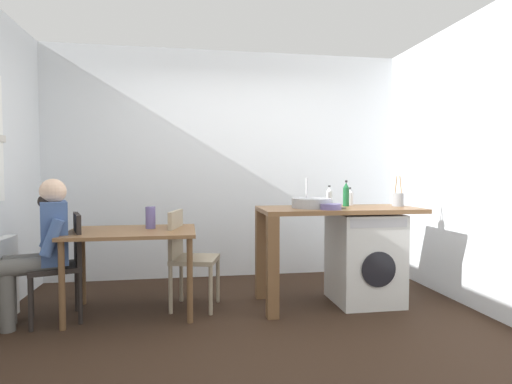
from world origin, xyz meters
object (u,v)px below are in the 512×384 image
mixing_bowl (331,206)px  vase (150,217)px  bottle_tall_green (329,196)px  dining_table (132,241)px  bottle_squat_brown (346,195)px  chair_person_seat (64,260)px  chair_opposite (187,253)px  washing_machine (364,258)px  bottle_clear_small (350,197)px  utensil_crock (398,199)px  seated_person (42,243)px

mixing_bowl → vase: bearing=168.0°
mixing_bowl → bottle_tall_green: bearing=72.2°
dining_table → bottle_squat_brown: size_ratio=4.31×
chair_person_seat → chair_opposite: 1.04m
dining_table → washing_machine: size_ratio=1.28×
bottle_tall_green → bottle_clear_small: bearing=0.4°
bottle_tall_green → bottle_squat_brown: bearing=-44.2°
chair_person_seat → chair_opposite: size_ratio=1.00×
chair_person_seat → mixing_bowl: bearing=-112.4°
dining_table → bottle_squat_brown: bearing=2.5°
utensil_crock → vase: 2.39m
utensil_crock → vase: bearing=177.8°
chair_opposite → mixing_bowl: bearing=90.5°
chair_person_seat → chair_opposite: same height
chair_opposite → vase: (-0.33, 0.03, 0.33)m
mixing_bowl → bottle_clear_small: bearing=51.4°
washing_machine → bottle_tall_green: bottle_tall_green is taller
mixing_bowl → utensil_crock: size_ratio=0.63×
washing_machine → bottle_clear_small: bottle_clear_small is taller
dining_table → chair_opposite: (0.48, 0.07, -0.14)m
chair_person_seat → vase: bearing=-94.1°
mixing_bowl → bottle_squat_brown: bearing=50.1°
bottle_squat_brown → mixing_bowl: (-0.27, -0.33, -0.09)m
dining_table → washing_machine: (2.16, -0.04, -0.21)m
chair_opposite → bottle_squat_brown: bottle_squat_brown is taller
bottle_clear_small → chair_opposite: bearing=-174.9°
dining_table → vase: bearing=33.7°
chair_opposite → bottle_tall_green: size_ratio=4.44×
bottle_tall_green → chair_opposite: bearing=-174.2°
seated_person → bottle_clear_small: 2.85m
chair_person_seat → bottle_clear_small: (2.66, 0.29, 0.49)m
dining_table → chair_person_seat: (-0.55, -0.08, -0.14)m
chair_person_seat → vase: size_ratio=4.49×
seated_person → bottle_tall_green: size_ratio=5.92×
chair_opposite → utensil_crock: (2.05, -0.06, 0.48)m
seated_person → bottle_tall_green: (2.60, 0.34, 0.34)m
bottle_tall_green → bottle_squat_brown: (0.13, -0.13, 0.02)m
chair_person_seat → mixing_bowl: 2.35m
bottle_squat_brown → seated_person: bearing=-175.5°
bottle_tall_green → bottle_squat_brown: size_ratio=0.79×
seated_person → dining_table: bearing=-98.0°
bottle_tall_green → vase: (-1.75, -0.11, -0.17)m
dining_table → bottle_clear_small: bottle_clear_small is taller
mixing_bowl → seated_person: bearing=177.3°
chair_opposite → washing_machine: 1.69m
bottle_clear_small → vase: (-1.96, -0.11, -0.16)m
seated_person → chair_opposite: bearing=-98.9°
seated_person → bottle_tall_green: 2.64m
chair_person_seat → bottle_tall_green: bottle_tall_green is taller
dining_table → bottle_tall_green: size_ratio=5.43×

